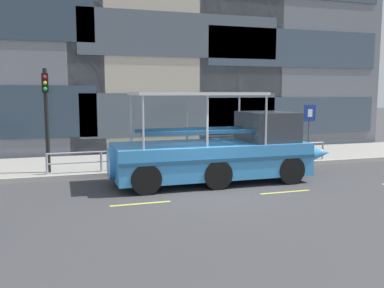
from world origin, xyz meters
The scene contains 10 objects.
ground_plane centered at (0.00, 0.00, 0.00)m, with size 120.00×120.00×0.00m, color #3D3D3F.
sidewalk centered at (0.00, 5.60, 0.09)m, with size 32.00×4.80×0.18m, color #99968E.
curb_edge centered at (0.00, 3.11, 0.09)m, with size 32.00×0.18×0.18m, color #B2ADA3.
lane_centreline centered at (0.00, -1.11, 0.00)m, with size 25.80×0.12×0.01m.
office_tower_right centered at (8.44, 14.11, 9.55)m, with size 11.62×11.51×19.10m.
curb_guardrail centered at (0.93, 3.45, 0.73)m, with size 12.16×0.09×0.81m.
traffic_light_pole centered at (-5.05, 3.81, 2.59)m, with size 0.24×0.46×3.97m.
parking_sign centered at (6.51, 3.91, 1.88)m, with size 0.60×0.12×2.50m.
duck_tour_boat centered at (1.09, 1.12, 1.08)m, with size 8.72×2.67×3.26m.
pedestrian_near_bow centered at (4.76, 4.86, 1.13)m, with size 0.27×0.43×1.57m.
Camera 1 is at (-4.58, -13.03, 3.26)m, focal length 39.27 mm.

